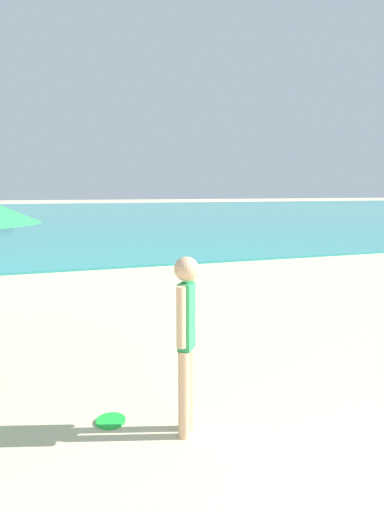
% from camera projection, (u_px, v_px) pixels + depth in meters
% --- Properties ---
extents(water, '(160.00, 60.00, 0.06)m').
position_uv_depth(water, '(69.00, 213.00, 39.93)').
color(water, teal).
rests_on(water, ground).
extents(person_standing, '(0.24, 0.30, 1.55)m').
position_uv_depth(person_standing, '(186.00, 335.00, 3.67)').
color(person_standing, '#DDAD84').
rests_on(person_standing, ground).
extents(frisbee, '(0.27, 0.27, 0.03)m').
position_uv_depth(frisbee, '(111.00, 421.00, 3.97)').
color(frisbee, green).
rests_on(frisbee, ground).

